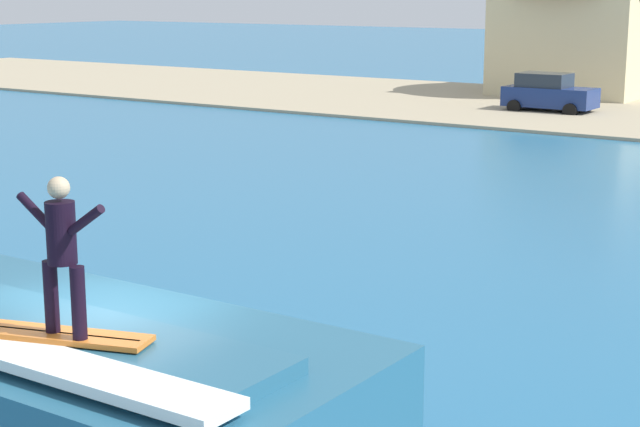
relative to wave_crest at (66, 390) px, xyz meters
The scene contains 5 objects.
wave_crest is the anchor object (origin of this frame).
surfboard 1.45m from the wave_crest, 39.99° to the right, with size 2.01×1.05×0.06m.
surfer 2.32m from the wave_crest, 39.05° to the right, with size 1.30×0.32×1.75m.
car_near_shore 38.56m from the wave_crest, 103.50° to the left, with size 4.15×2.15×1.86m.
house_with_chimney 47.66m from the wave_crest, 103.19° to the left, with size 9.57×9.57×7.87m.
Camera 1 is at (9.35, -8.92, 5.64)m, focal length 58.05 mm.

